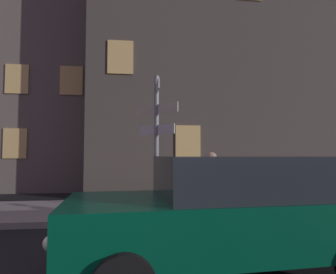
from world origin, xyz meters
The scene contains 6 objects.
sidewalk_kerb centered at (0.00, 6.41, 0.07)m, with size 40.00×2.93×0.14m, color gray.
signpost centered at (1.50, 5.69, 2.17)m, with size 0.97×1.43×3.41m.
car_side_parked centered at (2.19, 2.24, 0.82)m, with size 4.24×2.09×1.54m.
cyclist centered at (2.39, 3.98, 0.75)m, with size 1.82×0.36×1.61m.
building_left_block centered at (-5.90, 14.89, 9.33)m, with size 10.65×8.49×18.65m.
building_right_block centered at (5.28, 13.36, 9.00)m, with size 12.08×9.41×18.00m.
Camera 1 is at (0.93, -1.52, 1.57)m, focal length 30.92 mm.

